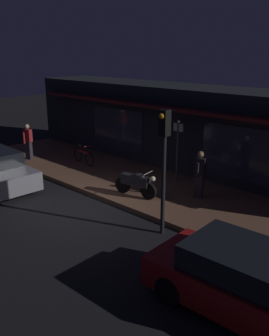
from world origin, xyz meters
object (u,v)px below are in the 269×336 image
bicycle_parked (83,156)px  person_bystander (200,173)px  motorcycle (136,183)px  sign_post (178,148)px  traffic_light_pole (164,151)px  parked_car_far (247,282)px  person_photographer (28,141)px

bicycle_parked → person_bystander: size_ratio=0.99×
motorcycle → sign_post: sign_post is taller
traffic_light_pole → parked_car_far: bearing=-24.1°
bicycle_parked → parked_car_far: (10.08, -4.08, 0.20)m
motorcycle → person_photographer: bearing=-179.7°
motorcycle → person_bystander: bearing=40.5°
motorcycle → parked_car_far: (5.65, -2.84, 0.06)m
person_bystander → sign_post: size_ratio=0.70×
bicycle_parked → sign_post: (4.51, 1.01, 1.00)m
person_photographer → bicycle_parked: bearing=27.5°
bicycle_parked → person_bystander: (6.10, 0.18, 0.52)m
person_photographer → traffic_light_pole: (9.16, -1.29, 1.45)m
motorcycle → bicycle_parked: (-4.43, 1.24, -0.14)m
parked_car_far → traffic_light_pole: bearing=155.9°
bicycle_parked → parked_car_far: bearing=-22.0°
person_bystander → motorcycle: bearing=-139.5°
person_bystander → person_photographer: bearing=-170.3°
motorcycle → person_bystander: 2.22m
sign_post → parked_car_far: (5.58, -5.09, -0.81)m
motorcycle → person_photographer: 6.90m
person_bystander → traffic_light_pole: (0.60, -2.75, 1.45)m
person_photographer → parked_car_far: (12.54, -2.80, -0.32)m
motorcycle → traffic_light_pole: bearing=-30.4°
motorcycle → traffic_light_pole: size_ratio=0.47×
person_photographer → person_bystander: bearing=9.7°
bicycle_parked → sign_post: bearing=12.6°
motorcycle → parked_car_far: size_ratio=0.41×
traffic_light_pole → bicycle_parked: bearing=159.0°
sign_post → traffic_light_pole: (2.19, -3.58, 0.97)m
person_bystander → parked_car_far: bearing=-46.9°
person_bystander → bicycle_parked: bearing=-178.3°
person_photographer → person_bystander: size_ratio=1.00×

